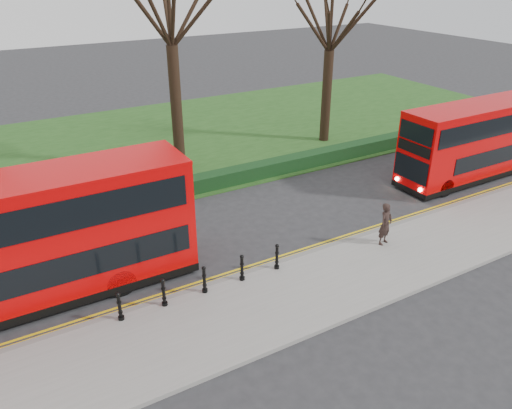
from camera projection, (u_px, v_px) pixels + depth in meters
ground at (231, 263)px, 19.37m from camera, size 120.00×120.00×0.00m
pavement at (272, 303)px, 17.01m from camera, size 60.00×4.00×0.15m
kerb at (244, 274)px, 18.56m from camera, size 60.00×0.25×0.16m
grass_verge at (120, 149)px, 31.01m from camera, size 60.00×18.00×0.06m
hedge at (167, 191)px, 24.48m from camera, size 60.00×0.90×0.80m
yellow_line_outer at (240, 272)px, 18.83m from camera, size 60.00×0.10×0.01m
yellow_line_inner at (237, 270)px, 18.98m from camera, size 60.00×0.10×0.01m
tree_right at (331, 18)px, 29.21m from camera, size 6.63×6.63×10.36m
bollard_row at (204, 280)px, 17.25m from camera, size 6.09×0.15×1.00m
bus_lead at (20, 245)px, 16.22m from camera, size 11.33×2.60×4.51m
bus_rear at (482, 140)px, 26.37m from camera, size 10.12×2.33×4.02m
pedestrian at (386, 224)px, 20.07m from camera, size 0.74×0.58×1.79m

